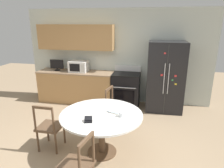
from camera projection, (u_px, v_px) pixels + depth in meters
name	position (u px, v px, depth m)	size (l,w,h in m)	color
ground_plane	(90.00, 153.00, 3.56)	(14.00, 14.00, 0.00)	#9E8466
back_wall	(106.00, 52.00, 5.62)	(5.20, 0.44, 2.60)	silver
kitchen_counter	(76.00, 86.00, 5.79)	(2.16, 0.64, 0.90)	#AD7F4C
refrigerator	(165.00, 77.00, 5.12)	(0.92, 0.74, 1.79)	black
oven_range	(126.00, 89.00, 5.48)	(0.73, 0.68, 1.08)	black
microwave	(79.00, 66.00, 5.60)	(0.50, 0.39, 0.30)	white
countertop_tv	(57.00, 65.00, 5.73)	(0.39, 0.16, 0.31)	black
dining_table	(102.00, 120.00, 3.39)	(1.39, 1.39, 0.76)	white
dining_chair_near	(77.00, 167.00, 2.58)	(0.49, 0.49, 0.90)	brown
dining_chair_left	(50.00, 127.00, 3.57)	(0.42, 0.42, 0.90)	brown
dining_chair_far	(116.00, 109.00, 4.32)	(0.49, 0.49, 0.90)	brown
candle_glass	(121.00, 115.00, 3.24)	(0.09, 0.09, 0.08)	silver
wallet	(88.00, 120.00, 3.09)	(0.15, 0.15, 0.07)	black
mail_stack	(117.00, 110.00, 3.48)	(0.34, 0.37, 0.02)	white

